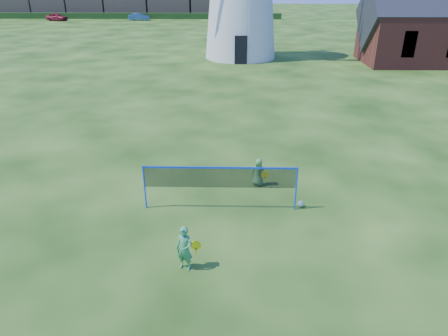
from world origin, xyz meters
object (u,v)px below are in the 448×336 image
(player_girl, at_px, (185,249))
(car_right, at_px, (139,17))
(chapel, at_px, (440,27))
(player_boy, at_px, (259,172))
(play_ball, at_px, (301,204))
(badminton_net, at_px, (220,178))
(car_left, at_px, (57,17))

(player_girl, relative_size, car_right, 0.36)
(chapel, relative_size, player_girl, 10.16)
(player_boy, distance_m, play_ball, 2.10)
(player_boy, xyz_separation_m, play_ball, (1.36, -1.55, -0.42))
(badminton_net, xyz_separation_m, player_boy, (1.37, 1.71, -0.61))
(player_girl, bearing_deg, play_ball, 62.60)
(chapel, height_order, car_left, chapel)
(chapel, distance_m, player_girl, 34.50)
(play_ball, height_order, car_right, car_right)
(badminton_net, relative_size, car_left, 1.36)
(chapel, xyz_separation_m, play_ball, (-15.52, -25.34, -3.00))
(player_boy, bearing_deg, badminton_net, 67.10)
(play_ball, distance_m, car_left, 69.76)
(chapel, distance_m, car_left, 60.38)
(chapel, relative_size, badminton_net, 2.59)
(play_ball, relative_size, car_left, 0.06)
(player_girl, bearing_deg, badminton_net, 94.86)
(play_ball, bearing_deg, chapel, 58.51)
(car_left, bearing_deg, play_ball, -136.46)
(player_boy, bearing_deg, chapel, -109.61)
(player_girl, distance_m, car_right, 67.68)
(player_boy, bearing_deg, car_right, -58.42)
(chapel, height_order, player_boy, chapel)
(car_left, bearing_deg, car_right, -70.17)
(player_girl, height_order, car_left, player_girl)
(play_ball, distance_m, car_right, 65.40)
(chapel, xyz_separation_m, player_girl, (-19.08, -28.64, -2.47))
(player_boy, height_order, play_ball, player_boy)
(chapel, bearing_deg, player_girl, -123.68)
(badminton_net, xyz_separation_m, car_left, (-29.92, 61.81, -0.51))
(chapel, relative_size, car_left, 3.54)
(play_ball, xyz_separation_m, car_right, (-18.69, 62.67, 0.49))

